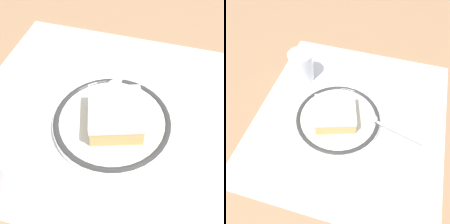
% 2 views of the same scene
% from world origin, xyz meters
% --- Properties ---
extents(ground_plane, '(2.40, 2.40, 0.00)m').
position_xyz_m(ground_plane, '(0.00, 0.00, 0.00)').
color(ground_plane, '#9E7551').
extents(placemat, '(0.47, 0.43, 0.00)m').
position_xyz_m(placemat, '(0.00, 0.00, 0.00)').
color(placemat, white).
rests_on(placemat, ground_plane).
extents(plate, '(0.19, 0.19, 0.02)m').
position_xyz_m(plate, '(0.02, -0.02, 0.01)').
color(plate, silver).
rests_on(plate, placemat).
extents(cake_slice, '(0.11, 0.11, 0.04)m').
position_xyz_m(cake_slice, '(0.02, -0.03, 0.04)').
color(cake_slice, '#DBB76B').
rests_on(cake_slice, plate).
extents(spoon, '(0.05, 0.15, 0.01)m').
position_xyz_m(spoon, '(0.01, 0.06, 0.02)').
color(spoon, silver).
rests_on(spoon, plate).
extents(cup, '(0.06, 0.06, 0.08)m').
position_xyz_m(cup, '(-0.09, -0.15, 0.04)').
color(cup, silver).
rests_on(cup, placemat).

